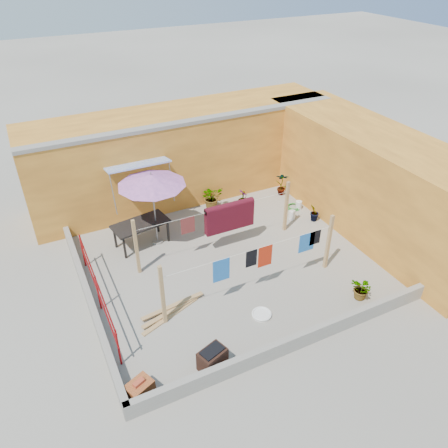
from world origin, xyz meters
The scene contains 21 objects.
ground centered at (0.00, 0.00, 0.00)m, with size 80.00×80.00×0.00m, color #9E998E.
wall_back centered at (0.50, 4.69, 1.61)m, with size 11.00×3.27×3.21m.
wall_right centered at (5.20, 0.00, 1.60)m, with size 2.40×9.00×3.20m, color gold.
parapet_front centered at (0.00, -3.58, 0.22)m, with size 8.30×0.16×0.44m, color gray.
parapet_left centered at (-4.08, 0.00, 0.22)m, with size 0.16×7.30×0.44m, color gray.
red_railing centered at (-3.85, -0.20, 0.72)m, with size 0.05×4.20×1.10m.
clothesline_rig centered at (0.37, 0.50, 1.06)m, with size 5.09×2.35×1.80m.
patio_umbrella centered at (-1.53, 2.02, 2.22)m, with size 2.69×2.69×2.47m.
outdoor_table centered at (-1.99, 2.10, 0.73)m, with size 1.84×1.14×0.80m.
brick_stack centered at (-3.70, -3.20, 0.20)m, with size 0.65×0.57×0.47m.
lumber_pile centered at (-2.23, -1.17, 0.06)m, with size 1.92×0.79×0.12m.
brazier centered at (-2.01, -3.20, 0.27)m, with size 0.72×0.59×0.56m.
white_basin centered at (-0.19, -2.30, 0.05)m, with size 0.52×0.52×0.09m.
water_jug_a centered at (3.70, 1.72, 0.15)m, with size 0.22×0.22×0.34m.
water_jug_b centered at (3.12, 1.27, 0.15)m, with size 0.22×0.22×0.35m.
green_hose centered at (3.58, 1.85, 0.03)m, with size 0.52×0.52×0.08m.
plant_back_a centered at (0.95, 3.20, 0.42)m, with size 0.76×0.66×0.84m, color #1C5518.
plant_back_b centered at (1.97, 2.73, 0.34)m, with size 0.38×0.38×0.68m, color #1C5518.
plant_right_a centered at (3.70, 2.89, 0.46)m, with size 0.49×0.33×0.92m, color #1C5518.
plant_right_b centered at (3.70, 0.81, 0.33)m, with size 0.37×0.29×0.66m, color #1C5518.
plant_right_c centered at (2.54, -2.93, 0.33)m, with size 0.59×0.51×0.65m, color #1C5518.
Camera 1 is at (-4.66, -9.16, 8.18)m, focal length 35.00 mm.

